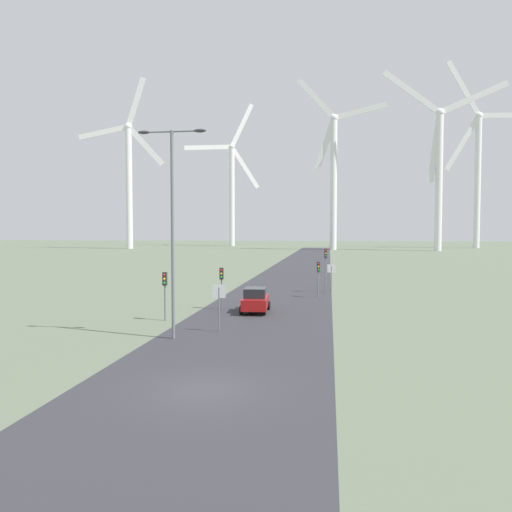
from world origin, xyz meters
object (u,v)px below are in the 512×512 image
at_px(traffic_light_post_mid_right, 326,261).
at_px(wind_turbine_left, 232,184).
at_px(stop_sign_far, 331,273).
at_px(wind_turbine_far_right, 478,166).
at_px(streetlamp, 172,210).
at_px(car_approaching, 255,300).
at_px(traffic_light_post_near_right, 318,271).
at_px(traffic_light_post_mid_left, 222,279).
at_px(stop_sign_near, 219,299).
at_px(wind_turbine_far_left, 129,174).
at_px(wind_turbine_right, 439,164).
at_px(wind_turbine_center, 334,169).
at_px(traffic_light_post_near_left, 165,285).

xyz_separation_m(traffic_light_post_mid_right, wind_turbine_left, (-39.93, 155.89, 22.72)).
xyz_separation_m(stop_sign_far, wind_turbine_far_right, (52.53, 140.41, 27.70)).
height_order(streetlamp, car_approaching, streetlamp).
bearing_deg(traffic_light_post_near_right, traffic_light_post_mid_left, -132.18).
height_order(stop_sign_near, wind_turbine_far_left, wind_turbine_far_left).
relative_size(car_approaching, wind_turbine_far_right, 0.06).
relative_size(streetlamp, wind_turbine_left, 0.19).
height_order(streetlamp, wind_turbine_right, wind_turbine_right).
height_order(traffic_light_post_near_right, wind_turbine_center, wind_turbine_center).
relative_size(streetlamp, stop_sign_far, 4.23).
distance_m(stop_sign_near, traffic_light_post_mid_left, 8.67).
distance_m(stop_sign_near, traffic_light_post_mid_right, 21.06).
height_order(wind_turbine_left, wind_turbine_right, wind_turbine_left).
relative_size(traffic_light_post_near_right, traffic_light_post_mid_left, 1.02).
relative_size(streetlamp, traffic_light_post_near_right, 3.55).
bearing_deg(wind_turbine_center, stop_sign_near, -93.25).
relative_size(traffic_light_post_near_left, wind_turbine_center, 0.06).
distance_m(streetlamp, car_approaching, 12.03).
relative_size(streetlamp, wind_turbine_right, 0.21).
bearing_deg(streetlamp, traffic_light_post_near_left, 113.18).
relative_size(wind_turbine_center, wind_turbine_right, 1.01).
xyz_separation_m(stop_sign_far, wind_turbine_far_left, (-69.33, 116.24, 24.17)).
bearing_deg(wind_turbine_center, traffic_light_post_mid_right, -90.79).
height_order(wind_turbine_center, wind_turbine_right, wind_turbine_center).
relative_size(traffic_light_post_mid_left, wind_turbine_far_left, 0.05).
bearing_deg(traffic_light_post_mid_left, stop_sign_near, -78.65).
height_order(traffic_light_post_near_right, traffic_light_post_mid_right, traffic_light_post_mid_right).
bearing_deg(streetlamp, wind_turbine_right, 72.65).
height_order(car_approaching, wind_turbine_center, wind_turbine_center).
distance_m(streetlamp, wind_turbine_left, 181.99).
relative_size(car_approaching, wind_turbine_far_left, 0.07).
xyz_separation_m(traffic_light_post_near_right, wind_turbine_far_left, (-68.13, 120.69, 23.69)).
xyz_separation_m(traffic_light_post_near_left, wind_turbine_left, (-29.35, 172.85, 23.48)).
xyz_separation_m(traffic_light_post_near_right, car_approaching, (-4.45, -8.95, -1.49)).
bearing_deg(traffic_light_post_near_right, wind_turbine_right, 73.47).
xyz_separation_m(wind_turbine_left, wind_turbine_center, (41.54, -39.46, 0.43)).
bearing_deg(wind_turbine_right, wind_turbine_far_left, 177.00).
relative_size(traffic_light_post_near_right, wind_turbine_right, 0.06).
relative_size(car_approaching, wind_turbine_center, 0.08).
xyz_separation_m(traffic_light_post_near_left, traffic_light_post_mid_left, (2.72, 5.35, -0.04)).
height_order(streetlamp, traffic_light_post_mid_right, streetlamp).
xyz_separation_m(stop_sign_far, wind_turbine_center, (1.04, 115.62, 24.40)).
bearing_deg(traffic_light_post_near_left, stop_sign_far, 57.89).
distance_m(traffic_light_post_near_left, car_approaching, 7.19).
distance_m(traffic_light_post_mid_left, wind_turbine_right, 132.34).
bearing_deg(stop_sign_near, wind_turbine_far_left, 114.53).
relative_size(stop_sign_far, wind_turbine_far_left, 0.05).
height_order(traffic_light_post_mid_right, wind_turbine_center, wind_turbine_center).
relative_size(stop_sign_near, wind_turbine_far_left, 0.05).
bearing_deg(traffic_light_post_near_left, wind_turbine_center, 84.78).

